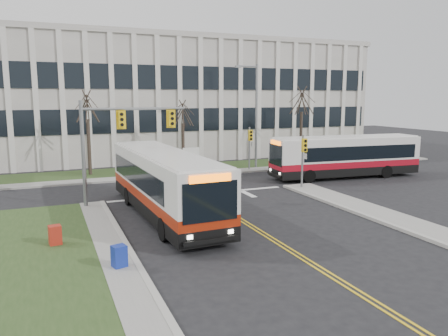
% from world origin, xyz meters
% --- Properties ---
extents(ground, '(120.00, 120.00, 0.00)m').
position_xyz_m(ground, '(0.00, 0.00, 0.00)').
color(ground, black).
rests_on(ground, ground).
extents(grass_verge, '(5.00, 26.00, 0.12)m').
position_xyz_m(grass_verge, '(-10.00, -5.00, 0.06)').
color(grass_verge, '#2C431C').
rests_on(grass_verge, ground).
extents(sidewalk_west, '(1.20, 26.00, 0.14)m').
position_xyz_m(sidewalk_west, '(-7.00, -5.00, 0.07)').
color(sidewalk_west, '#9E9B93').
rests_on(sidewalk_west, ground).
extents(sidewalk_cross, '(44.00, 1.60, 0.14)m').
position_xyz_m(sidewalk_cross, '(5.00, 15.20, 0.07)').
color(sidewalk_cross, '#9E9B93').
rests_on(sidewalk_cross, ground).
extents(building_lawn, '(44.00, 5.00, 0.12)m').
position_xyz_m(building_lawn, '(5.00, 18.00, 0.06)').
color(building_lawn, '#2C431C').
rests_on(building_lawn, ground).
extents(office_building, '(40.00, 16.00, 12.00)m').
position_xyz_m(office_building, '(5.00, 30.00, 6.00)').
color(office_building, beige).
rests_on(office_building, ground).
extents(mast_arm_signal, '(6.11, 0.38, 6.20)m').
position_xyz_m(mast_arm_signal, '(-5.62, 7.16, 4.26)').
color(mast_arm_signal, slate).
rests_on(mast_arm_signal, ground).
extents(signal_pole_near, '(0.34, 0.39, 3.80)m').
position_xyz_m(signal_pole_near, '(7.20, 6.90, 2.50)').
color(signal_pole_near, slate).
rests_on(signal_pole_near, ground).
extents(signal_pole_far, '(0.34, 0.39, 3.80)m').
position_xyz_m(signal_pole_far, '(7.20, 15.40, 2.50)').
color(signal_pole_far, slate).
rests_on(signal_pole_far, ground).
extents(streetlight, '(2.15, 0.25, 9.20)m').
position_xyz_m(streetlight, '(8.03, 16.20, 5.19)').
color(streetlight, slate).
rests_on(streetlight, ground).
extents(directory_sign, '(1.50, 0.12, 2.00)m').
position_xyz_m(directory_sign, '(2.50, 17.50, 1.17)').
color(directory_sign, slate).
rests_on(directory_sign, ground).
extents(tree_left, '(1.80, 1.80, 7.70)m').
position_xyz_m(tree_left, '(-6.00, 18.00, 5.51)').
color(tree_left, '#42352B').
rests_on(tree_left, ground).
extents(tree_mid, '(1.80, 1.80, 6.82)m').
position_xyz_m(tree_mid, '(2.00, 18.20, 4.88)').
color(tree_mid, '#42352B').
rests_on(tree_mid, ground).
extents(tree_right, '(1.80, 1.80, 8.25)m').
position_xyz_m(tree_right, '(14.00, 18.00, 5.91)').
color(tree_right, '#42352B').
rests_on(tree_right, ground).
extents(bus_main, '(3.27, 12.91, 3.42)m').
position_xyz_m(bus_main, '(-3.48, 3.84, 1.71)').
color(bus_main, silver).
rests_on(bus_main, ground).
extents(bus_cross, '(12.30, 3.66, 3.23)m').
position_xyz_m(bus_cross, '(12.80, 9.50, 1.62)').
color(bus_cross, silver).
rests_on(bus_cross, ground).
extents(newspaper_box_blue, '(0.60, 0.57, 0.95)m').
position_xyz_m(newspaper_box_blue, '(-6.98, -2.88, 0.47)').
color(newspaper_box_blue, navy).
rests_on(newspaper_box_blue, ground).
extents(newspaper_box_red, '(0.56, 0.51, 0.95)m').
position_xyz_m(newspaper_box_red, '(-9.12, 0.75, 0.47)').
color(newspaper_box_red, '#A82315').
rests_on(newspaper_box_red, ground).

